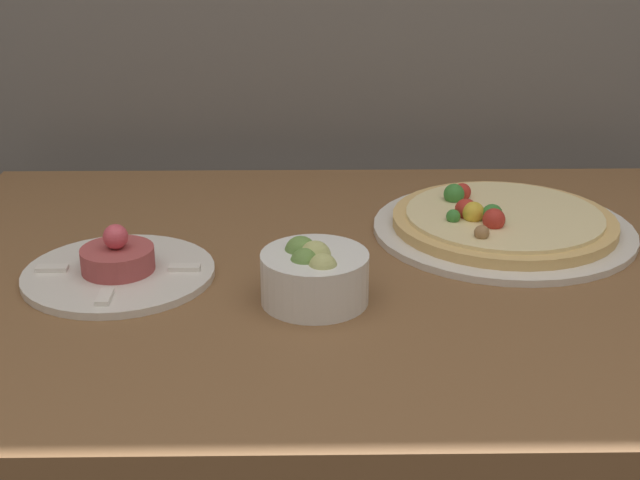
# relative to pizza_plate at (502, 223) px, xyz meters

# --- Properties ---
(dining_table) EXTENTS (1.18, 0.83, 0.77)m
(dining_table) POSITION_rel_pizza_plate_xyz_m (-0.22, -0.11, -0.12)
(dining_table) COLOR brown
(dining_table) RESTS_ON ground_plane
(pizza_plate) EXTENTS (0.37, 0.37, 0.06)m
(pizza_plate) POSITION_rel_pizza_plate_xyz_m (0.00, 0.00, 0.00)
(pizza_plate) COLOR silver
(pizza_plate) RESTS_ON dining_table
(tartare_plate) EXTENTS (0.25, 0.25, 0.07)m
(tartare_plate) POSITION_rel_pizza_plate_xyz_m (-0.52, -0.15, -0.00)
(tartare_plate) COLOR silver
(tartare_plate) RESTS_ON dining_table
(small_bowl) EXTENTS (0.13, 0.13, 0.08)m
(small_bowl) POSITION_rel_pizza_plate_xyz_m (-0.27, -0.22, 0.02)
(small_bowl) COLOR white
(small_bowl) RESTS_ON dining_table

